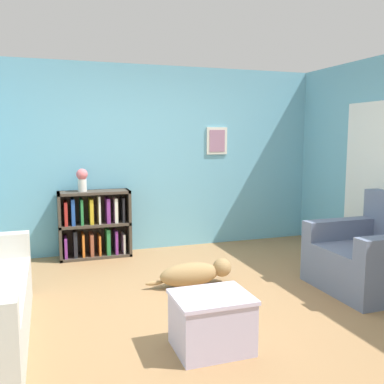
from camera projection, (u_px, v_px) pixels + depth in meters
ground_plane at (205, 304)px, 4.16m from camera, size 14.00×14.00×0.00m
wall_back at (150, 159)px, 6.10m from camera, size 5.60×0.13×2.60m
bookshelf at (94, 225)px, 5.74m from camera, size 0.94×0.33×0.90m
recliner_chair at (375, 257)px, 4.54m from camera, size 1.02×1.03×1.00m
coffee_table at (212, 320)px, 3.25m from camera, size 0.59×0.48×0.43m
dog at (195, 273)px, 4.65m from camera, size 0.97×0.24×0.28m
vase at (82, 179)px, 5.60m from camera, size 0.15×0.15×0.30m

